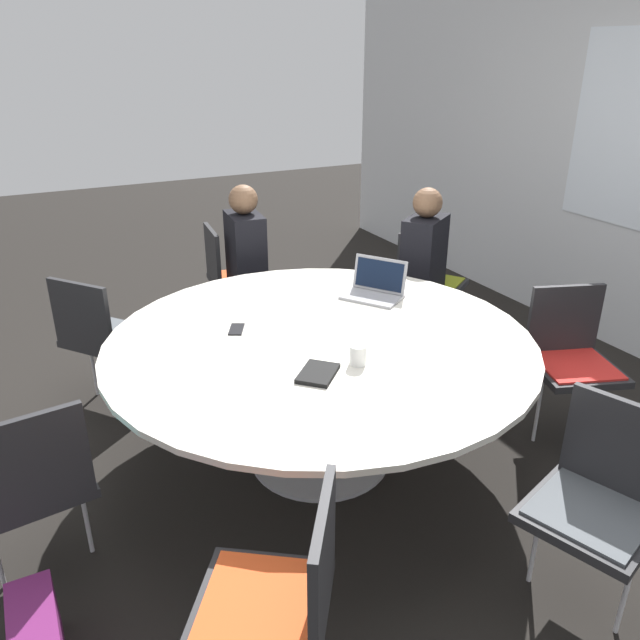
{
  "coord_description": "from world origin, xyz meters",
  "views": [
    {
      "loc": [
        2.52,
        -1.29,
        2.08
      ],
      "look_at": [
        0.0,
        0.0,
        0.83
      ],
      "focal_mm": 35.0,
      "sensor_mm": 36.0,
      "label": 1
    }
  ],
  "objects_px": {
    "person_1": "(248,256)",
    "spiral_notebook": "(318,373)",
    "chair_1": "(230,272)",
    "chair_2": "(100,330)",
    "chair_5": "(600,493)",
    "cell_phone": "(236,329)",
    "chair_6": "(571,352)",
    "chair_3": "(31,479)",
    "person_0": "(426,261)",
    "laptop": "(375,287)",
    "coffee_cup": "(358,355)",
    "chair_0": "(425,275)",
    "chair_4": "(282,594)"
  },
  "relations": [
    {
      "from": "laptop",
      "to": "cell_phone",
      "type": "bearing_deg",
      "value": -118.46
    },
    {
      "from": "cell_phone",
      "to": "chair_5",
      "type": "bearing_deg",
      "value": 28.05
    },
    {
      "from": "chair_1",
      "to": "coffee_cup",
      "type": "bearing_deg",
      "value": 3.72
    },
    {
      "from": "laptop",
      "to": "chair_3",
      "type": "bearing_deg",
      "value": -106.34
    },
    {
      "from": "chair_1",
      "to": "chair_6",
      "type": "xyz_separation_m",
      "value": [
        2.12,
        1.23,
        0.0
      ]
    },
    {
      "from": "chair_3",
      "to": "chair_6",
      "type": "height_order",
      "value": "same"
    },
    {
      "from": "chair_5",
      "to": "cell_phone",
      "type": "distance_m",
      "value": 1.83
    },
    {
      "from": "chair_2",
      "to": "spiral_notebook",
      "type": "bearing_deg",
      "value": -10.32
    },
    {
      "from": "chair_3",
      "to": "chair_5",
      "type": "xyz_separation_m",
      "value": [
        1.08,
        1.91,
        0.0
      ]
    },
    {
      "from": "cell_phone",
      "to": "chair_2",
      "type": "bearing_deg",
      "value": -143.77
    },
    {
      "from": "coffee_cup",
      "to": "chair_2",
      "type": "bearing_deg",
      "value": -145.97
    },
    {
      "from": "chair_5",
      "to": "person_0",
      "type": "relative_size",
      "value": 0.71
    },
    {
      "from": "chair_2",
      "to": "chair_5",
      "type": "relative_size",
      "value": 1.0
    },
    {
      "from": "person_0",
      "to": "person_1",
      "type": "height_order",
      "value": "same"
    },
    {
      "from": "chair_2",
      "to": "laptop",
      "type": "xyz_separation_m",
      "value": [
        0.71,
        1.47,
        0.26
      ]
    },
    {
      "from": "chair_1",
      "to": "chair_2",
      "type": "distance_m",
      "value": 1.22
    },
    {
      "from": "chair_5",
      "to": "person_0",
      "type": "bearing_deg",
      "value": -37.33
    },
    {
      "from": "coffee_cup",
      "to": "chair_0",
      "type": "bearing_deg",
      "value": 134.45
    },
    {
      "from": "coffee_cup",
      "to": "cell_phone",
      "type": "distance_m",
      "value": 0.72
    },
    {
      "from": "chair_4",
      "to": "coffee_cup",
      "type": "relative_size",
      "value": 9.07
    },
    {
      "from": "chair_6",
      "to": "person_1",
      "type": "bearing_deg",
      "value": -38.3
    },
    {
      "from": "chair_5",
      "to": "cell_phone",
      "type": "relative_size",
      "value": 5.55
    },
    {
      "from": "chair_3",
      "to": "spiral_notebook",
      "type": "bearing_deg",
      "value": -11.71
    },
    {
      "from": "chair_2",
      "to": "chair_5",
      "type": "height_order",
      "value": "same"
    },
    {
      "from": "chair_5",
      "to": "spiral_notebook",
      "type": "xyz_separation_m",
      "value": [
        -0.98,
        -0.7,
        0.22
      ]
    },
    {
      "from": "chair_0",
      "to": "chair_4",
      "type": "relative_size",
      "value": 1.0
    },
    {
      "from": "chair_2",
      "to": "chair_6",
      "type": "height_order",
      "value": "same"
    },
    {
      "from": "chair_5",
      "to": "spiral_notebook",
      "type": "height_order",
      "value": "chair_5"
    },
    {
      "from": "coffee_cup",
      "to": "chair_1",
      "type": "bearing_deg",
      "value": 177.36
    },
    {
      "from": "person_1",
      "to": "spiral_notebook",
      "type": "bearing_deg",
      "value": -5.03
    },
    {
      "from": "chair_0",
      "to": "laptop",
      "type": "height_order",
      "value": "laptop"
    },
    {
      "from": "person_0",
      "to": "cell_phone",
      "type": "xyz_separation_m",
      "value": [
        0.52,
        -1.58,
        0.02
      ]
    },
    {
      "from": "chair_6",
      "to": "chair_5",
      "type": "bearing_deg",
      "value": 66.83
    },
    {
      "from": "chair_3",
      "to": "chair_6",
      "type": "relative_size",
      "value": 1.0
    },
    {
      "from": "chair_2",
      "to": "chair_3",
      "type": "height_order",
      "value": "same"
    },
    {
      "from": "coffee_cup",
      "to": "chair_4",
      "type": "bearing_deg",
      "value": -41.6
    },
    {
      "from": "chair_0",
      "to": "chair_6",
      "type": "distance_m",
      "value": 1.42
    },
    {
      "from": "person_1",
      "to": "spiral_notebook",
      "type": "xyz_separation_m",
      "value": [
        1.81,
        -0.36,
        0.02
      ]
    },
    {
      "from": "chair_3",
      "to": "chair_1",
      "type": "bearing_deg",
      "value": 45.07
    },
    {
      "from": "chair_5",
      "to": "chair_1",
      "type": "bearing_deg",
      "value": -11.23
    },
    {
      "from": "cell_phone",
      "to": "chair_0",
      "type": "bearing_deg",
      "value": 112.64
    },
    {
      "from": "chair_1",
      "to": "chair_2",
      "type": "height_order",
      "value": "same"
    },
    {
      "from": "chair_0",
      "to": "chair_1",
      "type": "bearing_deg",
      "value": -62.77
    },
    {
      "from": "chair_2",
      "to": "laptop",
      "type": "relative_size",
      "value": 2.14
    },
    {
      "from": "laptop",
      "to": "coffee_cup",
      "type": "distance_m",
      "value": 0.87
    },
    {
      "from": "chair_1",
      "to": "person_1",
      "type": "relative_size",
      "value": 0.71
    },
    {
      "from": "chair_6",
      "to": "spiral_notebook",
      "type": "height_order",
      "value": "chair_6"
    },
    {
      "from": "chair_1",
      "to": "person_0",
      "type": "relative_size",
      "value": 0.71
    },
    {
      "from": "chair_1",
      "to": "chair_5",
      "type": "bearing_deg",
      "value": 13.75
    },
    {
      "from": "chair_3",
      "to": "person_1",
      "type": "relative_size",
      "value": 0.71
    }
  ]
}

